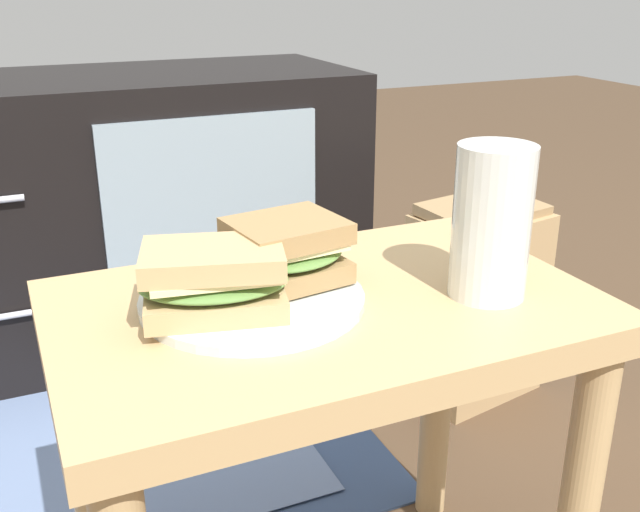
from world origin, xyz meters
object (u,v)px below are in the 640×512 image
at_px(plate, 252,299).
at_px(beer_glass, 491,227).
at_px(paper_bag, 476,301).
at_px(tv_cabinet, 134,209).
at_px(sandwich_front, 212,278).
at_px(sandwich_back, 287,251).

bearing_deg(plate, beer_glass, -18.22).
height_order(plate, beer_glass, beer_glass).
xyz_separation_m(plate, paper_bag, (0.58, 0.40, -0.28)).
height_order(tv_cabinet, plate, tv_cabinet).
distance_m(plate, sandwich_front, 0.06).
bearing_deg(paper_bag, beer_glass, -126.09).
relative_size(sandwich_back, paper_bag, 0.35).
relative_size(tv_cabinet, sandwich_front, 5.92).
height_order(sandwich_front, beer_glass, beer_glass).
xyz_separation_m(plate, sandwich_back, (0.05, 0.02, 0.04)).
height_order(sandwich_front, paper_bag, sandwich_front).
bearing_deg(sandwich_front, plate, 20.81).
relative_size(plate, paper_bag, 0.60).
bearing_deg(tv_cabinet, sandwich_front, -95.22).
xyz_separation_m(tv_cabinet, sandwich_front, (-0.09, -0.94, 0.21)).
bearing_deg(sandwich_front, tv_cabinet, 84.78).
distance_m(tv_cabinet, sandwich_back, 0.93).
relative_size(tv_cabinet, beer_glass, 6.00).
height_order(tv_cabinet, sandwich_back, tv_cabinet).
xyz_separation_m(sandwich_back, beer_glass, (0.19, -0.09, 0.03)).
bearing_deg(tv_cabinet, sandwich_back, -89.72).
xyz_separation_m(tv_cabinet, beer_glass, (0.19, -1.00, 0.25)).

